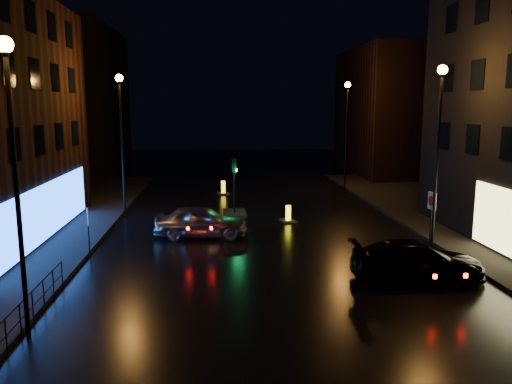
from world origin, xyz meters
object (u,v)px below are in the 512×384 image
(road_sign_right, at_px, (432,205))
(silver_hatchback, at_px, (201,221))
(bollard_far, at_px, (223,191))
(road_sign_left, at_px, (88,221))
(dark_sedan, at_px, (417,260))
(bollard_near, at_px, (288,218))
(traffic_signal, at_px, (234,206))

(road_sign_right, bearing_deg, silver_hatchback, -21.75)
(bollard_far, xyz_separation_m, road_sign_left, (-6.15, -15.48, 1.42))
(road_sign_left, bearing_deg, dark_sedan, -32.54)
(dark_sedan, bearing_deg, silver_hatchback, 53.50)
(silver_hatchback, distance_m, bollard_far, 12.46)
(road_sign_left, bearing_deg, silver_hatchback, 16.56)
(bollard_near, relative_size, road_sign_left, 0.57)
(bollard_near, height_order, bollard_far, bollard_far)
(silver_hatchback, height_order, road_sign_right, road_sign_right)
(traffic_signal, height_order, silver_hatchback, traffic_signal)
(traffic_signal, height_order, dark_sedan, traffic_signal)
(traffic_signal, height_order, road_sign_left, traffic_signal)
(bollard_near, bearing_deg, bollard_far, 95.04)
(traffic_signal, bearing_deg, silver_hatchback, -109.85)
(bollard_near, distance_m, road_sign_right, 8.22)
(bollard_far, xyz_separation_m, road_sign_right, (9.65, -14.68, 1.68))
(silver_hatchback, relative_size, bollard_near, 3.76)
(dark_sedan, bearing_deg, bollard_far, 23.23)
(traffic_signal, distance_m, dark_sedan, 13.83)
(dark_sedan, distance_m, bollard_near, 10.52)
(silver_hatchback, height_order, road_sign_left, road_sign_left)
(bollard_near, distance_m, road_sign_left, 11.51)
(dark_sedan, height_order, bollard_near, dark_sedan)
(bollard_near, relative_size, bollard_far, 0.95)
(silver_hatchback, distance_m, dark_sedan, 10.92)
(dark_sedan, relative_size, road_sign_left, 2.31)
(dark_sedan, xyz_separation_m, road_sign_left, (-13.22, 3.87, 0.90))
(bollard_near, height_order, road_sign_right, road_sign_right)
(bollard_far, bearing_deg, traffic_signal, -100.46)
(road_sign_left, bearing_deg, road_sign_right, -13.35)
(traffic_signal, relative_size, bollard_near, 2.79)
(dark_sedan, xyz_separation_m, road_sign_right, (2.57, 4.66, 1.16))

